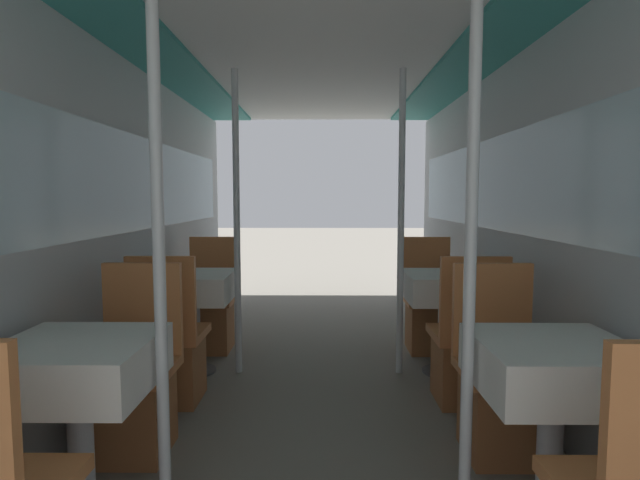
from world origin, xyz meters
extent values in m
cube|color=silver|center=(-1.31, 1.85, 1.11)|extent=(0.05, 6.50, 2.22)
cube|color=silver|center=(-1.29, 1.85, 1.41)|extent=(0.03, 5.98, 0.67)
cube|color=silver|center=(1.31, 1.85, 1.11)|extent=(0.05, 6.50, 2.22)
cube|color=silver|center=(1.29, 1.85, 1.41)|extent=(0.03, 5.98, 0.67)
cube|color=silver|center=(0.00, 1.85, 2.27)|extent=(2.61, 6.50, 0.04)
cube|color=teal|center=(-1.07, 1.85, 2.24)|extent=(0.47, 6.24, 0.03)
cube|color=teal|center=(1.07, 1.85, 2.24)|extent=(0.47, 6.24, 0.03)
cylinder|color=#B7B7BC|center=(-0.94, 0.83, 0.37)|extent=(0.10, 0.10, 0.71)
cube|color=#B2B2B7|center=(-0.94, 0.83, 0.73)|extent=(0.54, 0.54, 0.02)
cube|color=white|center=(-0.94, 0.83, 0.65)|extent=(0.58, 0.58, 0.20)
cube|color=#9C5B31|center=(-0.94, 1.36, 0.21)|extent=(0.35, 0.35, 0.41)
cube|color=#D17A42|center=(-0.94, 1.36, 0.44)|extent=(0.42, 0.42, 0.05)
cube|color=#D17A42|center=(-0.94, 1.55, 0.71)|extent=(0.42, 0.04, 0.50)
cylinder|color=silver|center=(-0.60, 0.83, 1.11)|extent=(0.05, 0.05, 2.22)
cylinder|color=#4C4C51|center=(-0.94, 2.56, 0.01)|extent=(0.32, 0.32, 0.01)
cylinder|color=#B7B7BC|center=(-0.94, 2.56, 0.37)|extent=(0.10, 0.10, 0.71)
cube|color=#B2B2B7|center=(-0.94, 2.56, 0.73)|extent=(0.54, 0.54, 0.02)
cube|color=white|center=(-0.94, 2.56, 0.65)|extent=(0.58, 0.58, 0.20)
cube|color=#9C5B31|center=(-0.94, 2.03, 0.21)|extent=(0.35, 0.35, 0.41)
cube|color=#D17A42|center=(-0.94, 2.03, 0.44)|extent=(0.42, 0.42, 0.05)
cube|color=#D17A42|center=(-0.94, 1.84, 0.71)|extent=(0.42, 0.04, 0.50)
cube|color=#9C5B31|center=(-0.94, 3.09, 0.21)|extent=(0.35, 0.35, 0.41)
cube|color=#D17A42|center=(-0.94, 3.09, 0.44)|extent=(0.42, 0.42, 0.05)
cube|color=#D17A42|center=(-0.94, 3.28, 0.71)|extent=(0.42, 0.04, 0.50)
cylinder|color=silver|center=(-0.60, 2.56, 1.11)|extent=(0.05, 0.05, 2.22)
cylinder|color=#B7B7BC|center=(0.94, 0.83, 0.37)|extent=(0.10, 0.10, 0.71)
cube|color=#B2B2B7|center=(0.94, 0.83, 0.73)|extent=(0.54, 0.54, 0.02)
cube|color=white|center=(0.94, 0.83, 0.65)|extent=(0.58, 0.58, 0.20)
cube|color=#9C5B31|center=(0.94, 1.36, 0.21)|extent=(0.35, 0.35, 0.41)
cube|color=#D17A42|center=(0.94, 1.36, 0.44)|extent=(0.42, 0.42, 0.05)
cube|color=#D17A42|center=(0.94, 1.55, 0.71)|extent=(0.42, 0.04, 0.50)
cylinder|color=silver|center=(0.60, 0.83, 1.11)|extent=(0.05, 0.05, 2.22)
cylinder|color=#4C4C51|center=(0.94, 2.56, 0.01)|extent=(0.32, 0.32, 0.01)
cylinder|color=#B7B7BC|center=(0.94, 2.56, 0.37)|extent=(0.10, 0.10, 0.71)
cube|color=#B2B2B7|center=(0.94, 2.56, 0.73)|extent=(0.54, 0.54, 0.02)
cube|color=white|center=(0.94, 2.56, 0.65)|extent=(0.58, 0.58, 0.20)
cube|color=#9C5B31|center=(0.94, 2.03, 0.21)|extent=(0.35, 0.35, 0.41)
cube|color=#D17A42|center=(0.94, 2.03, 0.44)|extent=(0.42, 0.42, 0.05)
cube|color=#D17A42|center=(0.94, 1.84, 0.71)|extent=(0.42, 0.04, 0.50)
cube|color=#9C5B31|center=(0.94, 3.09, 0.21)|extent=(0.35, 0.35, 0.41)
cube|color=#D17A42|center=(0.94, 3.09, 0.44)|extent=(0.42, 0.42, 0.05)
cube|color=#D17A42|center=(0.94, 3.28, 0.71)|extent=(0.42, 0.04, 0.50)
cylinder|color=silver|center=(0.60, 2.56, 1.11)|extent=(0.05, 0.05, 2.22)
camera|label=1|loc=(0.04, -1.08, 1.31)|focal=28.00mm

